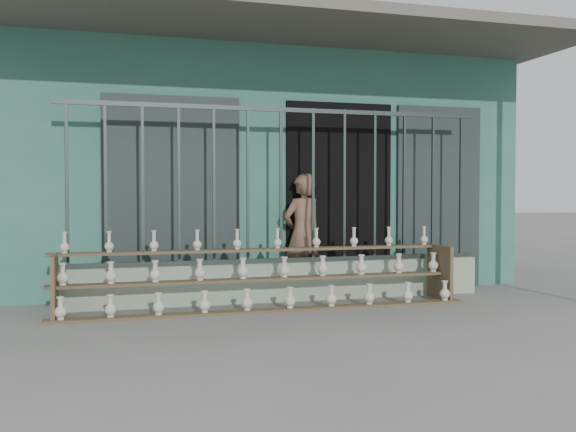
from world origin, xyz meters
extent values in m
plane|color=slate|center=(0.00, 0.00, 0.00)|extent=(60.00, 60.00, 0.00)
cube|color=#336D5C|center=(0.00, 4.30, 1.60)|extent=(7.00, 5.00, 3.20)
cube|color=black|center=(0.90, 1.82, 1.20)|extent=(1.40, 0.12, 2.40)
cube|color=#1E2828|center=(-1.20, 1.78, 1.20)|extent=(1.60, 0.08, 2.40)
cube|color=#1E2828|center=(2.30, 1.78, 1.20)|extent=(1.20, 0.08, 2.40)
cube|color=#59544C|center=(0.00, 1.20, 3.15)|extent=(7.40, 2.00, 0.12)
cube|color=#95A990|center=(0.00, 1.30, 0.23)|extent=(5.00, 0.20, 0.45)
cube|color=#283330|center=(-2.35, 1.30, 1.35)|extent=(0.03, 0.03, 1.80)
cube|color=#283330|center=(-1.96, 1.30, 1.35)|extent=(0.03, 0.03, 1.80)
cube|color=#283330|center=(-1.57, 1.30, 1.35)|extent=(0.03, 0.03, 1.80)
cube|color=#283330|center=(-1.18, 1.30, 1.35)|extent=(0.03, 0.03, 1.80)
cube|color=#283330|center=(-0.78, 1.30, 1.35)|extent=(0.03, 0.03, 1.80)
cube|color=#283330|center=(-0.39, 1.30, 1.35)|extent=(0.03, 0.03, 1.80)
cube|color=#283330|center=(0.00, 1.30, 1.35)|extent=(0.03, 0.03, 1.80)
cube|color=#283330|center=(0.39, 1.30, 1.35)|extent=(0.03, 0.03, 1.80)
cube|color=#283330|center=(0.78, 1.30, 1.35)|extent=(0.03, 0.03, 1.80)
cube|color=#283330|center=(1.17, 1.30, 1.35)|extent=(0.03, 0.03, 1.80)
cube|color=#283330|center=(1.57, 1.30, 1.35)|extent=(0.03, 0.03, 1.80)
cube|color=#283330|center=(1.96, 1.30, 1.35)|extent=(0.03, 0.03, 1.80)
cube|color=#283330|center=(2.35, 1.30, 1.35)|extent=(0.03, 0.03, 1.80)
cube|color=#283330|center=(0.00, 1.30, 2.22)|extent=(5.00, 0.04, 0.05)
cube|color=#283330|center=(0.00, 1.30, 0.47)|extent=(5.00, 0.04, 0.05)
cube|color=brown|center=(-0.31, 0.65, 0.01)|extent=(4.50, 0.18, 0.03)
cube|color=brown|center=(-0.31, 0.90, 0.32)|extent=(4.50, 0.18, 0.03)
cube|color=brown|center=(-0.31, 1.15, 0.61)|extent=(4.50, 0.18, 0.03)
cube|color=brown|center=(-2.46, 0.90, 0.32)|extent=(0.04, 0.55, 0.64)
cube|color=brown|center=(1.84, 0.90, 0.32)|extent=(0.04, 0.55, 0.64)
imported|color=brown|center=(0.36, 1.61, 0.75)|extent=(0.64, 0.53, 1.49)
camera|label=1|loc=(-1.95, -5.88, 1.25)|focal=40.00mm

